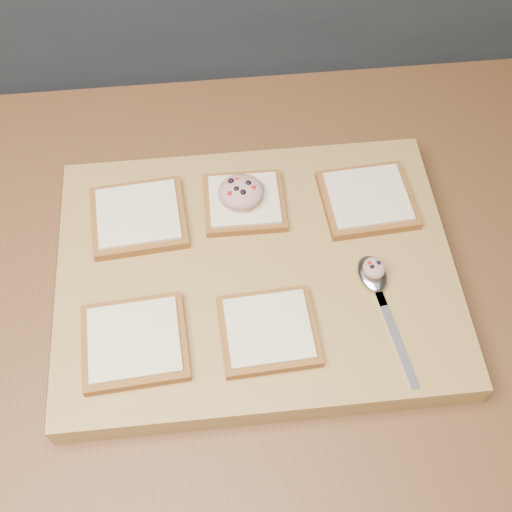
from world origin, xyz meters
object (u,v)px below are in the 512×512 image
Objects in this scene: cutting_board at (256,274)px; bread_far_center at (244,202)px; spoon at (376,283)px; tuna_salad_dollop at (241,192)px.

bread_far_center is at bearing 93.52° from cutting_board.
spoon reaches higher than cutting_board.
cutting_board is at bearing -86.48° from bread_far_center.
tuna_salad_dollop is at bearing 137.80° from spoon.
cutting_board is 2.77× the size of spoon.
tuna_salad_dollop reaches higher than spoon.
spoon is at bearing -42.66° from bread_far_center.
spoon is (0.15, -0.04, 0.03)m from cutting_board.
tuna_salad_dollop is (-0.01, 0.10, 0.05)m from cutting_board.
cutting_board is at bearing 163.61° from spoon.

